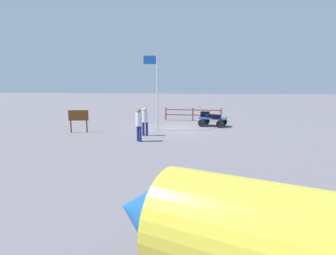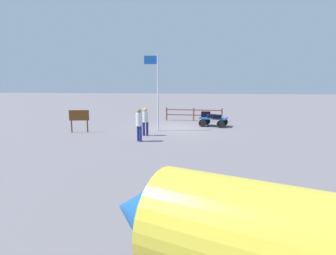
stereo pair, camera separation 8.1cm
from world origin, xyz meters
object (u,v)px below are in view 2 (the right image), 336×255
object	(u,v)px
worker_lead	(145,120)
flagpole	(157,87)
worker_trailing	(139,123)
suitcase_dark	(206,114)
suitcase_tan	(211,116)
luggage_cart	(213,120)
suitcase_navy	(217,117)
signboard	(79,117)

from	to	relation	value
worker_lead	flagpole	world-z (taller)	flagpole
worker_trailing	flagpole	size ratio (longest dim) A/B	0.36
suitcase_dark	worker_lead	distance (m)	5.28
suitcase_tan	suitcase_dark	size ratio (longest dim) A/B	1.03
flagpole	suitcase_tan	bearing A→B (deg)	-148.18
luggage_cart	worker_lead	world-z (taller)	worker_lead
suitcase_navy	worker_lead	size ratio (longest dim) A/B	0.40
worker_trailing	suitcase_tan	bearing A→B (deg)	-124.84
suitcase_navy	flagpole	world-z (taller)	flagpole
luggage_cart	signboard	xyz separation A→B (m)	(8.10, 3.53, 0.48)
suitcase_dark	flagpole	size ratio (longest dim) A/B	0.14
suitcase_tan	signboard	world-z (taller)	signboard
luggage_cart	flagpole	size ratio (longest dim) A/B	0.43
suitcase_navy	signboard	distance (m)	8.82
suitcase_navy	worker_lead	bearing A→B (deg)	39.89
suitcase_dark	signboard	world-z (taller)	signboard
luggage_cart	worker_trailing	xyz separation A→B (m)	(3.88, 5.60, 0.53)
suitcase_dark	worker_lead	size ratio (longest dim) A/B	0.40
luggage_cart	suitcase_navy	size ratio (longest dim) A/B	3.16
signboard	worker_lead	bearing A→B (deg)	173.50
suitcase_dark	worker_trailing	size ratio (longest dim) A/B	0.38
suitcase_navy	worker_lead	world-z (taller)	worker_lead
worker_lead	worker_trailing	size ratio (longest dim) A/B	0.95
suitcase_dark	flagpole	world-z (taller)	flagpole
flagpole	signboard	distance (m)	5.04
worker_trailing	flagpole	distance (m)	3.73
suitcase_navy	worker_trailing	distance (m)	6.48
suitcase_tan	flagpole	bearing A→B (deg)	31.82
suitcase_dark	signboard	size ratio (longest dim) A/B	0.47
suitcase_tan	suitcase_navy	bearing A→B (deg)	132.55
luggage_cart	suitcase_navy	world-z (taller)	suitcase_navy
worker_lead	luggage_cart	bearing A→B (deg)	-134.30
suitcase_tan	flagpole	world-z (taller)	flagpole
luggage_cart	signboard	world-z (taller)	signboard
luggage_cart	worker_trailing	size ratio (longest dim) A/B	1.20
suitcase_navy	suitcase_dark	distance (m)	0.94
worker_lead	signboard	size ratio (longest dim) A/B	1.17
suitcase_tan	suitcase_dark	distance (m)	0.47
worker_lead	signboard	distance (m)	4.22
suitcase_dark	worker_lead	world-z (taller)	worker_lead
worker_lead	flagpole	xyz separation A→B (m)	(-0.36, -1.67, 1.84)
luggage_cart	worker_lead	xyz separation A→B (m)	(3.91, 4.01, 0.47)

